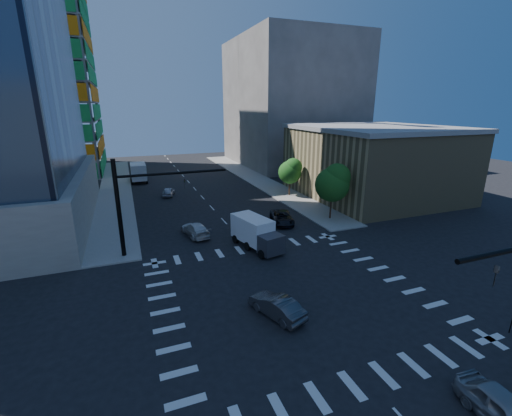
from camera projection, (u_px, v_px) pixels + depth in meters
name	position (u px, v px, depth m)	size (l,w,h in m)	color
ground	(290.00, 294.00, 25.63)	(160.00, 160.00, 0.00)	black
road_markings	(290.00, 294.00, 25.63)	(20.00, 20.00, 0.01)	silver
sidewalk_ne	(255.00, 178.00, 65.65)	(5.00, 60.00, 0.15)	gray
sidewalk_nw	(116.00, 189.00, 57.06)	(5.00, 60.00, 0.15)	gray
construction_building	(16.00, 44.00, 64.46)	(25.16, 34.50, 70.60)	gray
commercial_building	(373.00, 161.00, 52.34)	(20.50, 22.50, 10.60)	#948256
bg_building_ne	(290.00, 103.00, 80.01)	(24.00, 30.00, 28.00)	#615A57
signal_mast_nw	(135.00, 198.00, 30.89)	(10.20, 0.40, 9.00)	black
tree_south	(334.00, 182.00, 41.04)	(4.16, 4.16, 6.82)	#382316
tree_north	(291.00, 171.00, 52.07)	(3.54, 3.52, 5.78)	#382316
car_nb_near	(506.00, 412.00, 14.87)	(1.78, 4.43, 1.51)	#96999D
car_nb_far	(282.00, 217.00, 40.78)	(2.37, 5.13, 1.43)	black
car_sb_near	(195.00, 229.00, 36.90)	(1.97, 4.85, 1.41)	silver
car_sb_mid	(169.00, 192.00, 53.17)	(1.54, 3.84, 1.31)	#B7B8C0
car_sb_cross	(277.00, 306.00, 22.80)	(1.50, 4.31, 1.42)	#424347
box_truck_near	(258.00, 236.00, 33.40)	(3.72, 6.10, 2.98)	black
box_truck_far	(138.00, 173.00, 63.22)	(2.79, 6.53, 3.42)	black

